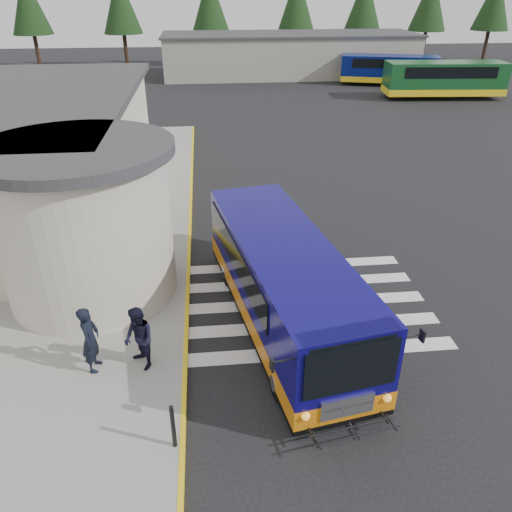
{
  "coord_description": "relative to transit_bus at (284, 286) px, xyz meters",
  "views": [
    {
      "loc": [
        -3.21,
        -13.72,
        8.99
      ],
      "look_at": [
        -1.87,
        -0.5,
        1.62
      ],
      "focal_mm": 35.0,
      "sensor_mm": 36.0,
      "label": 1
    }
  ],
  "objects": [
    {
      "name": "far_bus_b",
      "position": [
        18.46,
        30.66,
        0.39
      ],
      "size": [
        10.14,
        3.53,
        2.57
      ],
      "rotation": [
        0.0,
        0.0,
        1.5
      ],
      "color": "#12461F",
      "rests_on": "ground"
    },
    {
      "name": "ground",
      "position": [
        1.18,
        1.74,
        -1.28
      ],
      "size": [
        140.0,
        140.0,
        0.0
      ],
      "primitive_type": "plane",
      "color": "black",
      "rests_on": "ground"
    },
    {
      "name": "far_bus_a",
      "position": [
        15.86,
        37.21,
        0.24
      ],
      "size": [
        9.42,
        5.02,
        2.34
      ],
      "rotation": [
        0.0,
        0.0,
        1.28
      ],
      "color": "#07135B",
      "rests_on": "ground"
    },
    {
      "name": "transit_bus",
      "position": [
        0.0,
        0.0,
        0.0
      ],
      "size": [
        4.42,
        9.73,
        2.67
      ],
      "rotation": [
        0.0,
        0.0,
        0.17
      ],
      "color": "#0D075B",
      "rests_on": "ground"
    },
    {
      "name": "crosswalk",
      "position": [
        0.68,
        0.94,
        -1.27
      ],
      "size": [
        8.0,
        5.35,
        0.01
      ],
      "color": "silver",
      "rests_on": "ground"
    },
    {
      "name": "bollard",
      "position": [
        -3.02,
        -4.38,
        -0.55
      ],
      "size": [
        0.09,
        0.09,
        1.15
      ],
      "primitive_type": "cylinder",
      "color": "black",
      "rests_on": "sidewalk"
    },
    {
      "name": "depot_building",
      "position": [
        7.18,
        43.74,
        0.83
      ],
      "size": [
        26.4,
        8.4,
        4.2
      ],
      "color": "gray",
      "rests_on": "ground"
    },
    {
      "name": "station_building",
      "position": [
        -9.66,
        8.64,
        1.29
      ],
      "size": [
        12.7,
        18.7,
        4.8
      ],
      "color": "beige",
      "rests_on": "ground"
    },
    {
      "name": "pedestrian_a",
      "position": [
        -5.17,
        -1.66,
        -0.2
      ],
      "size": [
        0.5,
        0.71,
        1.86
      ],
      "primitive_type": "imported",
      "rotation": [
        0.0,
        0.0,
        1.48
      ],
      "color": "black",
      "rests_on": "sidewalk"
    },
    {
      "name": "tree_line",
      "position": [
        7.47,
        51.74,
        5.49
      ],
      "size": [
        58.4,
        4.4,
        10.0
      ],
      "color": "black",
      "rests_on": "ground"
    },
    {
      "name": "pedestrian_b",
      "position": [
        -3.97,
        -1.71,
        -0.24
      ],
      "size": [
        1.02,
        1.08,
        1.77
      ],
      "primitive_type": "imported",
      "rotation": [
        0.0,
        0.0,
        -1.02
      ],
      "color": "black",
      "rests_on": "sidewalk"
    },
    {
      "name": "curb_strip",
      "position": [
        -2.87,
        5.74,
        -1.2
      ],
      "size": [
        0.12,
        34.0,
        0.16
      ],
      "primitive_type": "cube",
      "color": "yellow",
      "rests_on": "ground"
    },
    {
      "name": "sidewalk",
      "position": [
        -7.82,
        5.74,
        -1.2
      ],
      "size": [
        10.0,
        34.0,
        0.15
      ],
      "primitive_type": "cube",
      "color": "gray",
      "rests_on": "ground"
    }
  ]
}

